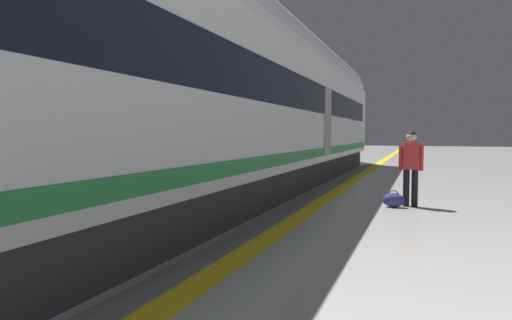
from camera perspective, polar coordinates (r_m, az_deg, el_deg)
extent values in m
cube|color=yellow|center=(8.42, 6.19, -6.98)|extent=(0.36, 80.00, 0.01)
cube|color=slate|center=(8.50, 4.15, -6.87)|extent=(0.58, 80.00, 0.01)
cube|color=#38383D|center=(7.25, -14.64, -5.99)|extent=(2.67, 31.40, 0.70)
cube|color=silver|center=(7.18, -14.86, 8.33)|extent=(2.90, 32.71, 2.90)
cylinder|color=silver|center=(7.43, -15.04, 19.15)|extent=(2.84, 32.05, 2.84)
cube|color=black|center=(7.22, -14.91, 11.10)|extent=(2.93, 30.75, 0.80)
cube|color=#268C3F|center=(7.17, -14.72, -0.86)|extent=(2.94, 32.05, 0.24)
cone|color=silver|center=(23.83, 10.91, 4.29)|extent=(2.76, 2.60, 2.75)
cube|color=gray|center=(13.45, 9.36, 5.00)|extent=(0.02, 0.90, 2.00)
cylinder|color=black|center=(9.71, 19.00, -3.44)|extent=(0.13, 0.13, 0.78)
cylinder|color=black|center=(9.72, 19.98, -3.45)|extent=(0.13, 0.13, 0.78)
cube|color=red|center=(9.66, 19.57, 0.51)|extent=(0.34, 0.22, 0.56)
cylinder|color=red|center=(9.65, 18.35, 0.26)|extent=(0.08, 0.08, 0.52)
cylinder|color=red|center=(9.69, 20.77, 0.22)|extent=(0.08, 0.08, 0.52)
sphere|color=beige|center=(9.65, 19.62, 2.89)|extent=(0.21, 0.21, 0.21)
sphere|color=black|center=(9.65, 19.62, 3.03)|extent=(0.19, 0.19, 0.19)
ellipsoid|color=navy|center=(9.52, 17.49, -5.02)|extent=(0.44, 0.26, 0.30)
torus|color=navy|center=(9.50, 17.50, -4.42)|extent=(0.22, 0.02, 0.22)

